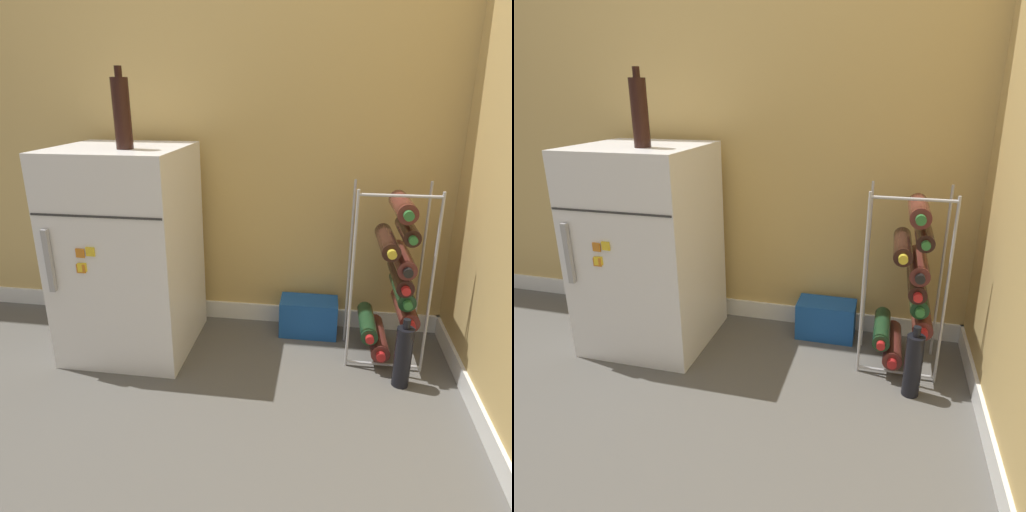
% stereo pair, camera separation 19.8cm
% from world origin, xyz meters
% --- Properties ---
extents(ground_plane, '(14.00, 14.00, 0.00)m').
position_xyz_m(ground_plane, '(0.00, 0.00, 0.00)').
color(ground_plane, '#56544F').
extents(wall_back, '(6.98, 0.07, 2.50)m').
position_xyz_m(wall_back, '(0.00, 0.63, 1.24)').
color(wall_back, tan).
rests_on(wall_back, ground_plane).
extents(mini_fridge, '(0.54, 0.56, 0.92)m').
position_xyz_m(mini_fridge, '(-0.45, 0.28, 0.46)').
color(mini_fridge, white).
rests_on(mini_fridge, ground_plane).
extents(wine_rack, '(0.33, 0.33, 0.78)m').
position_xyz_m(wine_rack, '(0.71, 0.33, 0.38)').
color(wine_rack, '#B2B2B7').
rests_on(wine_rack, ground_plane).
extents(soda_box, '(0.28, 0.15, 0.18)m').
position_xyz_m(soda_box, '(0.35, 0.49, 0.09)').
color(soda_box, '#194C9E').
rests_on(soda_box, ground_plane).
extents(fridge_top_bottle, '(0.07, 0.07, 0.31)m').
position_xyz_m(fridge_top_bottle, '(-0.39, 0.20, 1.06)').
color(fridge_top_bottle, black).
rests_on(fridge_top_bottle, mini_fridge).
extents(loose_bottle_floor, '(0.07, 0.07, 0.30)m').
position_xyz_m(loose_bottle_floor, '(0.74, 0.12, 0.13)').
color(loose_bottle_floor, black).
rests_on(loose_bottle_floor, ground_plane).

